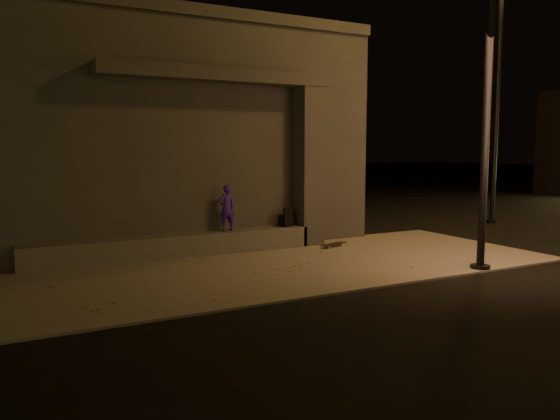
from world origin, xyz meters
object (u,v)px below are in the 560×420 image
street_lamp_0 (490,34)px  column (309,167)px  backpack (286,220)px  skateboard (333,244)px  skateboarder (227,208)px

street_lamp_0 → column: bearing=111.7°
backpack → street_lamp_0: size_ratio=0.06×
skateboard → column: bearing=94.9°
skateboard → street_lamp_0: street_lamp_0 is taller
backpack → street_lamp_0: 5.64m
backpack → street_lamp_0: (2.09, -3.75, 3.65)m
skateboarder → skateboard: size_ratio=1.35×
column → skateboarder: bearing=180.0°
column → street_lamp_0: street_lamp_0 is taller
skateboard → street_lamp_0: size_ratio=0.10×
street_lamp_0 → backpack: bearing=119.2°
backpack → column: bearing=-23.1°
column → backpack: 1.34m
skateboarder → skateboard: 2.57m
column → skateboard: size_ratio=4.84×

